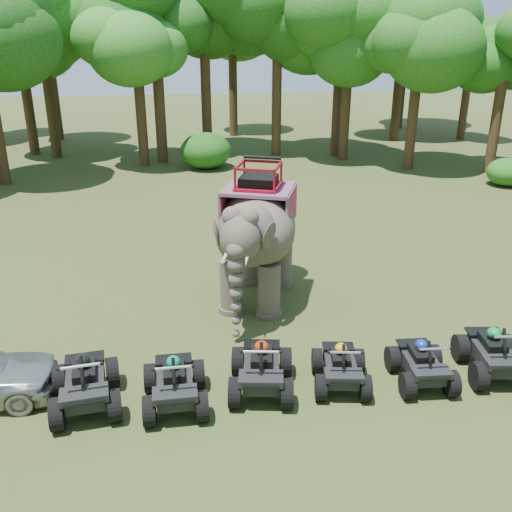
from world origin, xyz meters
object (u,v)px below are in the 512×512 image
at_px(elephant, 258,233).
at_px(atv_3, 341,362).
at_px(atv_0, 84,377).
at_px(atv_1, 174,378).
at_px(atv_2, 261,362).
at_px(atv_5, 495,348).
at_px(atv_4, 422,358).

xyz_separation_m(elephant, atv_3, (1.19, -4.55, -1.41)).
height_order(elephant, atv_0, elephant).
xyz_separation_m(atv_1, atv_2, (1.85, 0.28, 0.02)).
xyz_separation_m(elephant, atv_1, (-2.41, -4.76, -1.35)).
bearing_deg(elephant, atv_5, -24.06).
height_order(atv_4, atv_5, atv_5).
height_order(atv_1, atv_5, atv_5).
xyz_separation_m(atv_0, atv_1, (1.82, -0.21, -0.04)).
bearing_deg(atv_1, atv_2, 7.50).
xyz_separation_m(atv_2, atv_4, (3.54, -0.21, -0.08)).
relative_size(elephant, atv_0, 2.55).
height_order(elephant, atv_1, elephant).
bearing_deg(atv_1, atv_5, 0.36).
bearing_deg(atv_2, atv_5, 8.04).
bearing_deg(atv_1, atv_3, 2.27).
bearing_deg(atv_5, atv_3, -173.41).
bearing_deg(atv_3, atv_1, -167.51).
distance_m(elephant, atv_0, 6.35).
distance_m(atv_3, atv_5, 3.54).
bearing_deg(atv_2, atv_4, 5.88).
bearing_deg(elephant, atv_3, -55.29).
distance_m(elephant, atv_4, 5.73).
relative_size(atv_1, atv_4, 1.09).
xyz_separation_m(atv_3, atv_5, (3.54, -0.04, 0.07)).
distance_m(elephant, atv_2, 4.70).
xyz_separation_m(atv_1, atv_3, (3.59, 0.20, -0.06)).
bearing_deg(atv_1, elephant, 62.18).
xyz_separation_m(elephant, atv_5, (4.73, -4.59, -1.34)).
bearing_deg(atv_2, elephant, 92.17).
xyz_separation_m(atv_0, atv_5, (8.95, -0.04, -0.03)).
bearing_deg(atv_3, elephant, 113.85).
height_order(atv_2, atv_3, atv_2).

